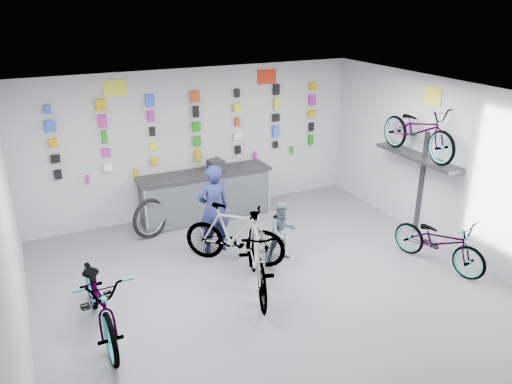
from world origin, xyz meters
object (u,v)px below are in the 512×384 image
bike_service (234,234)px  customer (282,231)px  bike_right (439,241)px  bike_left (100,298)px  bike_center (257,256)px  clerk (214,209)px  counter (206,196)px

bike_service → customer: size_ratio=1.65×
bike_right → bike_left: bearing=159.3°
bike_service → customer: bearing=-65.8°
bike_center → clerk: bearing=113.7°
bike_left → customer: size_ratio=1.92×
clerk → bike_center: bearing=94.1°
bike_service → clerk: size_ratio=1.10×
bike_service → customer: 0.83m
bike_left → clerk: size_ratio=1.27×
bike_left → customer: (3.17, 0.73, -0.00)m
bike_left → bike_service: bearing=20.8°
bike_service → clerk: 0.63m
clerk → bike_right: bearing=145.5°
bike_left → bike_service: size_ratio=1.16×
bike_center → bike_right: bearing=6.7°
bike_service → bike_center: bearing=-139.0°
bike_center → customer: bearing=58.2°
bike_center → bike_service: size_ratio=1.09×
customer → clerk: bearing=144.8°
bike_right → customer: bearing=135.6°
bike_right → clerk: 3.88m
bike_right → clerk: (-3.24, 2.11, 0.37)m
customer → bike_right: bearing=-24.6°
counter → bike_left: (-2.58, -2.93, 0.06)m
bike_left → customer: 3.25m
bike_right → bike_service: bearing=138.4°
bike_right → bike_service: size_ratio=0.95×
bike_left → bike_right: bearing=-7.7°
counter → clerk: size_ratio=1.66×
bike_left → bike_center: bike_center is taller
counter → bike_service: 1.95m
counter → customer: bearing=-74.9°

